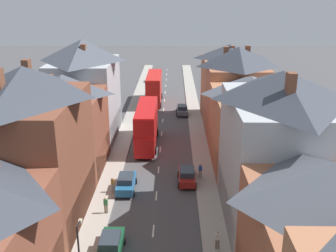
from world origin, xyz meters
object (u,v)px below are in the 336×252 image
double_decker_bus_mid_street (154,88)px  car_near_silver (182,110)px  car_far_grey (187,176)px  pedestrian_far_left (113,184)px  car_parked_right_a (111,245)px  pedestrian_mid_left (218,239)px  double_decker_bus_lead (147,125)px  pedestrian_mid_right (106,204)px  pedestrian_far_right (200,170)px  car_near_blue (126,182)px  car_mid_black (152,78)px

double_decker_bus_mid_street → car_near_silver: size_ratio=2.68×
car_far_grey → car_near_silver: bearing=90.0°
double_decker_bus_mid_street → pedestrian_far_left: double_decker_bus_mid_street is taller
car_far_grey → car_parked_right_a: bearing=-117.3°
pedestrian_mid_left → double_decker_bus_lead: bearing=107.4°
pedestrian_mid_right → pedestrian_far_right: same height
pedestrian_mid_left → pedestrian_mid_right: size_ratio=1.00×
pedestrian_mid_right → pedestrian_far_left: size_ratio=1.00×
car_near_blue → pedestrian_mid_left: pedestrian_mid_left is taller
pedestrian_mid_right → double_decker_bus_mid_street: bearing=86.0°
double_decker_bus_lead → pedestrian_far_right: size_ratio=6.71×
car_far_grey → pedestrian_far_left: 7.82m
double_decker_bus_mid_street → pedestrian_far_left: bearing=-94.3°
car_far_grey → pedestrian_mid_right: pedestrian_mid_right is taller
pedestrian_mid_right → pedestrian_far_left: (0.05, 3.96, 0.00)m
car_near_blue → pedestrian_mid_left: (8.22, -9.71, 0.18)m
car_near_silver → pedestrian_mid_right: pedestrian_mid_right is taller
pedestrian_mid_left → car_far_grey: bearing=100.0°
double_decker_bus_mid_street → car_parked_right_a: bearing=-91.7°
pedestrian_mid_right → pedestrian_far_left: 3.96m
double_decker_bus_mid_street → car_parked_right_a: (-1.29, -43.04, -1.99)m
double_decker_bus_lead → car_far_grey: double_decker_bus_lead is taller
pedestrian_far_left → double_decker_bus_mid_street: bearing=85.7°
car_parked_right_a → pedestrian_mid_left: (8.22, 0.58, 0.21)m
pedestrian_mid_right → pedestrian_far_right: size_ratio=1.00×
pedestrian_mid_right → pedestrian_far_left: same height
car_parked_right_a → pedestrian_mid_right: bearing=102.9°
double_decker_bus_lead → pedestrian_mid_right: 17.28m
car_far_grey → car_near_blue: bearing=-164.4°
car_mid_black → pedestrian_far_left: 51.06m
double_decker_bus_mid_street → pedestrian_far_right: 30.83m
car_near_silver → pedestrian_mid_left: pedestrian_mid_left is taller
car_near_blue → pedestrian_mid_right: bearing=-105.8°
pedestrian_mid_left → pedestrian_far_left: bearing=136.3°
double_decker_bus_lead → pedestrian_mid_right: double_decker_bus_lead is taller
car_mid_black → pedestrian_far_left: pedestrian_far_left is taller
double_decker_bus_lead → car_mid_black: double_decker_bus_lead is taller
car_near_blue → pedestrian_mid_right: pedestrian_mid_right is taller
car_parked_right_a → car_far_grey: size_ratio=1.00×
car_near_blue → car_parked_right_a: (0.00, -10.29, -0.03)m
car_near_silver → pedestrian_mid_left: (2.02, -35.69, 0.22)m
car_parked_right_a → double_decker_bus_lead: bearing=86.7°
car_mid_black → pedestrian_far_right: pedestrian_far_right is taller
car_mid_black → pedestrian_far_right: bearing=-80.9°
double_decker_bus_mid_street → car_far_grey: (4.91, -31.02, -1.99)m
car_parked_right_a → pedestrian_far_left: pedestrian_far_left is taller
pedestrian_far_left → pedestrian_far_right: (8.92, 3.30, 0.00)m
double_decker_bus_lead → pedestrian_far_right: bearing=-56.8°
car_far_grey → double_decker_bus_mid_street: bearing=99.0°
car_far_grey → pedestrian_far_right: 1.74m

